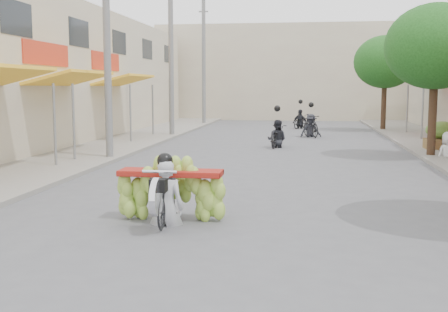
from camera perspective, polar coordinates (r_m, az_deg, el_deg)
ground at (r=6.56m, az=-1.76°, el=-14.88°), size 120.00×120.00×0.00m
sidewalk_left at (r=22.61m, az=-12.80°, el=0.81°), size 4.00×60.00×0.12m
far_building at (r=44.02m, az=6.82°, el=8.37°), size 20.00×6.00×7.00m
utility_pole_mid at (r=19.18m, az=-11.82°, el=11.62°), size 0.60×0.24×8.00m
utility_pole_far at (r=27.80m, az=-5.40°, el=10.27°), size 0.60×0.24×8.00m
utility_pole_back at (r=36.60m, az=-2.07°, el=9.52°), size 0.60×0.24×8.00m
street_tree_mid at (r=20.50m, az=20.70°, el=10.34°), size 3.40×3.40×5.25m
street_tree_far at (r=32.31m, az=16.05°, el=9.15°), size 3.40×3.40×5.25m
produce_crate_far at (r=22.65m, az=21.24°, el=2.18°), size 1.20×0.88×1.16m
banana_motorbike at (r=10.16m, az=-5.71°, el=-2.73°), size 2.20×1.80×2.19m
bg_motorbike_a at (r=22.78m, az=5.40°, el=2.75°), size 0.89×1.65×1.95m
bg_motorbike_b at (r=27.69m, az=8.82°, el=3.60°), size 1.19×1.97×1.95m
bg_motorbike_c at (r=33.30m, az=7.76°, el=4.20°), size 1.12×1.54×1.95m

